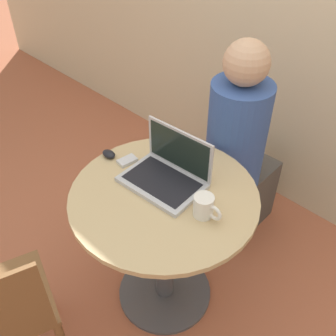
# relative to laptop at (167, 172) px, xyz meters

# --- Properties ---
(ground_plane) EXTENTS (12.00, 12.00, 0.00)m
(ground_plane) POSITION_rel_laptop_xyz_m (0.05, -0.07, -0.79)
(ground_plane) COLOR #B26042
(round_table) EXTENTS (0.82, 0.82, 0.75)m
(round_table) POSITION_rel_laptop_xyz_m (0.05, -0.07, -0.27)
(round_table) COLOR #4C4C51
(round_table) RESTS_ON ground_plane
(laptop) EXTENTS (0.36, 0.27, 0.23)m
(laptop) POSITION_rel_laptop_xyz_m (0.00, 0.00, 0.00)
(laptop) COLOR #B7B7BC
(laptop) RESTS_ON round_table
(cell_phone) EXTENTS (0.07, 0.09, 0.02)m
(cell_phone) POSITION_rel_laptop_xyz_m (-0.22, -0.04, -0.04)
(cell_phone) COLOR silver
(cell_phone) RESTS_ON round_table
(computer_mouse) EXTENTS (0.07, 0.05, 0.03)m
(computer_mouse) POSITION_rel_laptop_xyz_m (-0.32, -0.07, -0.03)
(computer_mouse) COLOR black
(computer_mouse) RESTS_ON round_table
(coffee_cup) EXTENTS (0.13, 0.08, 0.10)m
(coffee_cup) POSITION_rel_laptop_xyz_m (0.25, -0.05, 0.00)
(coffee_cup) COLOR white
(coffee_cup) RESTS_ON round_table
(chair_empty) EXTENTS (0.50, 0.50, 0.85)m
(chair_empty) POSITION_rel_laptop_xyz_m (-0.13, -0.81, -0.34)
(chair_empty) COLOR brown
(chair_empty) RESTS_ON ground_plane
(person_seated) EXTENTS (0.31, 0.49, 1.24)m
(person_seated) POSITION_rel_laptop_xyz_m (0.00, 0.56, -0.26)
(person_seated) COLOR #4C4742
(person_seated) RESTS_ON ground_plane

